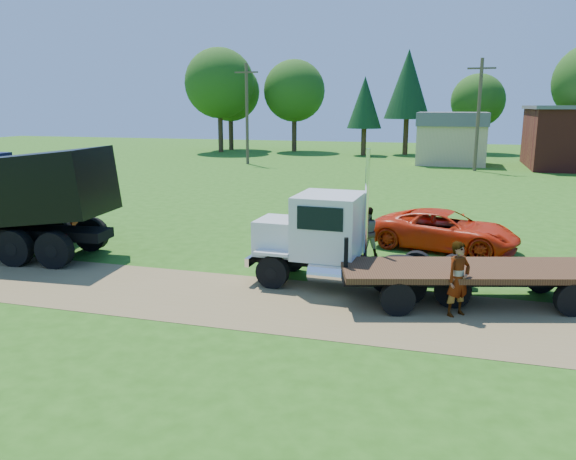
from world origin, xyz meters
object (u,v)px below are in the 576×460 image
(flatbed_trailer, at_px, (474,275))
(spectator_a, at_px, (458,279))
(white_semi_tractor, at_px, (331,239))
(orange_pickup, at_px, (445,230))

(flatbed_trailer, relative_size, spectator_a, 3.82)
(white_semi_tractor, relative_size, spectator_a, 3.47)
(orange_pickup, relative_size, flatbed_trailer, 0.71)
(spectator_a, bearing_deg, flatbed_trailer, 23.59)
(white_semi_tractor, xyz_separation_m, flatbed_trailer, (4.10, -0.58, -0.60))
(flatbed_trailer, bearing_deg, white_semi_tractor, 156.21)
(white_semi_tractor, distance_m, orange_pickup, 6.27)
(white_semi_tractor, distance_m, spectator_a, 4.06)
(white_semi_tractor, relative_size, flatbed_trailer, 0.91)
(orange_pickup, xyz_separation_m, spectator_a, (0.40, -6.99, 0.24))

